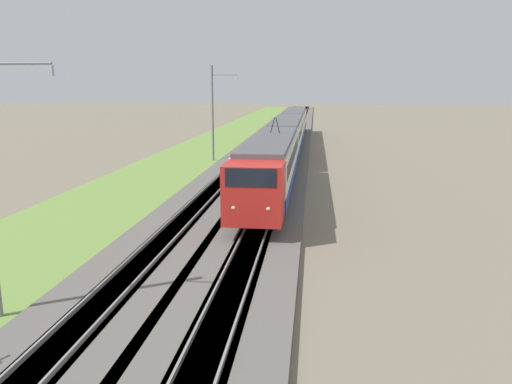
% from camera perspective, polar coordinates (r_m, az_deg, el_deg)
% --- Properties ---
extents(ballast_main, '(240.00, 4.40, 0.30)m').
position_cam_1_polar(ballast_main, '(55.73, -0.30, 4.79)').
color(ballast_main, '#605B56').
rests_on(ballast_main, ground).
extents(ballast_adjacent, '(240.00, 4.40, 0.30)m').
position_cam_1_polar(ballast_adjacent, '(55.40, 3.82, 4.72)').
color(ballast_adjacent, '#605B56').
rests_on(ballast_adjacent, ground).
extents(track_main, '(240.00, 1.57, 0.45)m').
position_cam_1_polar(track_main, '(55.73, -0.30, 4.80)').
color(track_main, '#4C4238').
rests_on(track_main, ground).
extents(track_adjacent, '(240.00, 1.57, 0.45)m').
position_cam_1_polar(track_adjacent, '(55.40, 3.82, 4.73)').
color(track_adjacent, '#4C4238').
rests_on(track_adjacent, ground).
extents(grass_verge, '(240.00, 8.87, 0.12)m').
position_cam_1_polar(grass_verge, '(56.68, -5.91, 4.76)').
color(grass_verge, olive).
rests_on(grass_verge, ground).
extents(passenger_train, '(59.14, 2.82, 5.06)m').
position_cam_1_polar(passenger_train, '(51.12, 3.63, 6.62)').
color(passenger_train, red).
rests_on(passenger_train, ground).
extents(catenary_mast_mid, '(0.22, 2.56, 9.08)m').
position_cam_1_polar(catenary_mast_mid, '(48.02, -4.93, 9.02)').
color(catenary_mast_mid, slate).
rests_on(catenary_mast_mid, ground).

